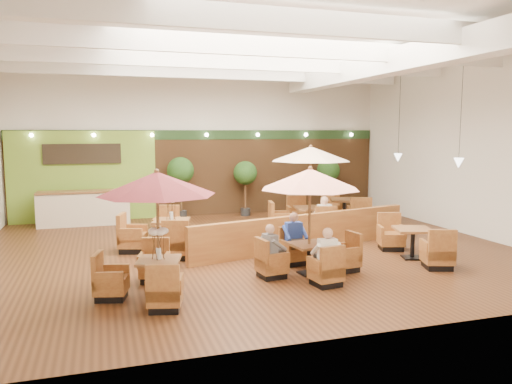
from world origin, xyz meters
name	(u,v)px	position (x,y,z in m)	size (l,w,h in m)	color
room	(247,116)	(0.25, 1.22, 3.63)	(14.04, 14.00, 5.52)	#381E0F
service_counter	(84,208)	(-4.40, 5.10, 0.58)	(3.00, 0.75, 1.18)	beige
booth_divider	(306,232)	(1.42, -0.43, 0.48)	(6.94, 0.18, 0.96)	brown
table_0	(155,205)	(-2.85, -3.06, 1.77)	(2.40, 2.52, 2.47)	brown
table_1	(310,200)	(0.56, -2.63, 1.67)	(2.42, 2.42, 2.43)	brown
table_2	(308,170)	(2.41, 1.74, 1.98)	(2.68, 2.79, 2.76)	brown
table_3	(161,233)	(-2.32, 0.66, 0.46)	(2.03, 2.90, 1.59)	brown
table_4	(413,244)	(3.60, -2.13, 0.37)	(1.10, 2.76, 0.98)	brown
table_5	(344,211)	(4.28, 2.86, 0.41)	(1.22, 3.02, 1.06)	brown
topiary_0	(181,173)	(-1.06, 5.30, 1.69)	(0.97, 0.97, 2.26)	black
topiary_1	(245,175)	(1.38, 5.30, 1.54)	(0.89, 0.89, 2.07)	black
topiary_2	(328,172)	(4.81, 5.30, 1.56)	(0.90, 0.90, 2.10)	black
diner_0	(326,250)	(0.56, -3.52, 0.75)	(0.38, 0.31, 0.77)	white
diner_1	(294,233)	(0.56, -1.75, 0.76)	(0.39, 0.31, 0.79)	#2744A9
diner_2	(272,245)	(-0.32, -2.63, 0.73)	(0.35, 0.39, 0.73)	slate
diner_3	(324,214)	(2.48, 0.72, 0.74)	(0.41, 0.36, 0.76)	#2744A9
diner_4	(324,213)	(2.48, 0.72, 0.76)	(0.40, 0.33, 0.81)	white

